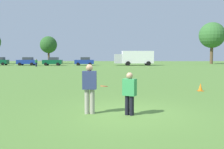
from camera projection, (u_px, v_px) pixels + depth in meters
ground_plane at (125, 113)px, 9.55m from camera, size 187.39×187.39×0.00m
player_thrower at (90, 86)px, 9.36m from camera, size 0.51×0.30×1.82m
player_defender at (130, 91)px, 9.15m from camera, size 0.53×0.44×1.53m
frisbee at (104, 86)px, 9.30m from camera, size 0.27×0.27×0.08m
traffic_cone at (200, 87)px, 15.49m from camera, size 0.32×0.32×0.48m
parked_car_mid_left at (27, 61)px, 56.67m from camera, size 4.28×2.37×1.82m
parked_car_center at (53, 61)px, 56.25m from camera, size 4.28×2.37×1.82m
parked_car_mid_right at (85, 61)px, 56.71m from camera, size 4.28×2.37×1.82m
box_truck at (135, 57)px, 56.48m from camera, size 8.60×3.27×3.18m
bystander_sideline_watcher at (36, 62)px, 50.63m from camera, size 0.48×0.43×1.53m
tree_west_maple at (49, 45)px, 69.35m from camera, size 4.55×4.55×7.40m
tree_center_elm at (212, 35)px, 66.93m from camera, size 6.68×6.68×10.85m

